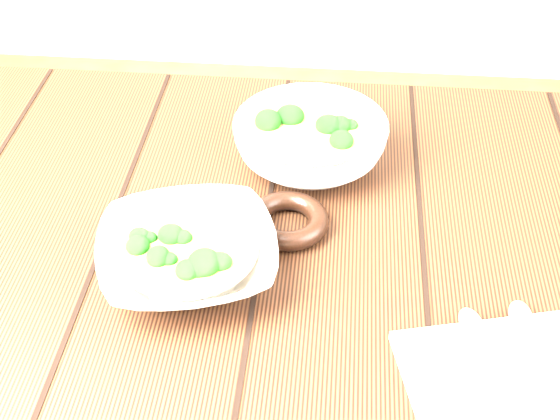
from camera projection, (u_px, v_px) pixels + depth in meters
The scene contains 7 objects.
table at pixel (279, 309), 1.05m from camera, with size 1.20×0.80×0.75m.
soup_bowl_front at pixel (188, 255), 0.92m from camera, with size 0.26×0.26×0.06m.
soup_bowl_back at pixel (310, 142), 1.08m from camera, with size 0.23×0.23×0.08m.
trivet at pixel (287, 220), 0.99m from camera, with size 0.11×0.11×0.03m, color black.
napkin at pixel (506, 384), 0.81m from camera, with size 0.20×0.17×0.01m, color beige.
spoon_left at pixel (480, 348), 0.83m from camera, with size 0.05×0.17×0.01m.
spoon_right at pixel (525, 339), 0.84m from camera, with size 0.03×0.17×0.01m.
Camera 1 is at (0.07, -0.72, 1.41)m, focal length 50.00 mm.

